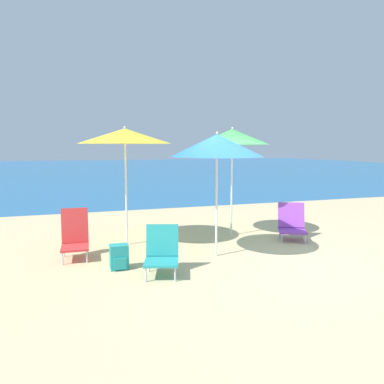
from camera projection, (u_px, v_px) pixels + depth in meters
name	position (u px, v px, depth m)	size (l,w,h in m)	color
ground_plane	(266.00, 262.00, 6.02)	(60.00, 60.00, 0.00)	#D1BA89
sea_water	(107.00, 169.00, 30.09)	(60.00, 40.00, 0.01)	#23669E
beach_umbrella_yellow	(125.00, 136.00, 6.82)	(1.70, 1.70, 2.21)	white
beach_umbrella_green	(232.00, 137.00, 7.57)	(1.50, 1.50, 2.23)	white
beach_umbrella_blue	(217.00, 146.00, 6.12)	(1.54, 1.54, 2.08)	white
beach_chair_red	(75.00, 236.00, 6.20)	(0.46, 0.58, 0.82)	silver
beach_chair_teal	(162.00, 251.00, 5.41)	(0.62, 0.68, 0.70)	silver
beach_chair_purple	(292.00, 223.00, 7.45)	(0.74, 0.78, 0.71)	silver
backpack_teal	(119.00, 257.00, 5.64)	(0.27, 0.24, 0.37)	teal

